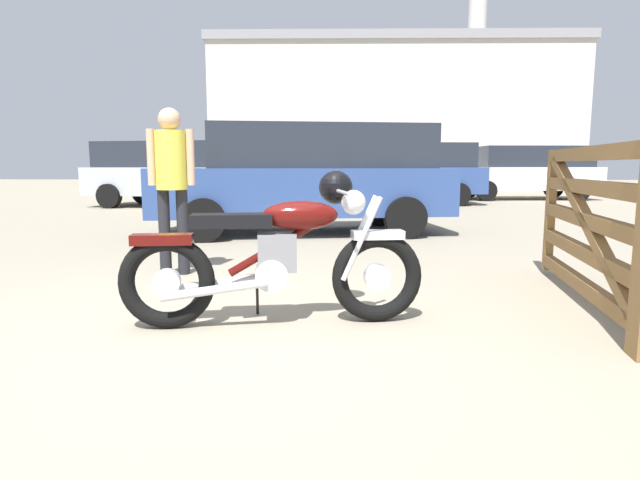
{
  "coord_description": "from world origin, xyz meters",
  "views": [
    {
      "loc": [
        0.66,
        -3.21,
        1.09
      ],
      "look_at": [
        0.5,
        1.21,
        0.47
      ],
      "focal_mm": 29.37,
      "sensor_mm": 36.0,
      "label": 1
    }
  ],
  "objects": [
    {
      "name": "pale_sedan_back",
      "position": [
        6.87,
        14.52,
        0.94
      ],
      "size": [
        4.81,
        2.22,
        1.74
      ],
      "rotation": [
        0.0,
        0.0,
        3.21
      ],
      "color": "black",
      "rests_on": "ground_plane"
    },
    {
      "name": "vintage_motorcycle",
      "position": [
        0.27,
        0.33,
        0.49
      ],
      "size": [
        2.07,
        0.73,
        1.07
      ],
      "rotation": [
        0.0,
        0.0,
        0.15
      ],
      "color": "black",
      "rests_on": "ground_plane"
    },
    {
      "name": "timber_gate",
      "position": [
        2.57,
        0.64,
        0.7
      ],
      "size": [
        0.5,
        2.53,
        1.6
      ],
      "rotation": [
        0.0,
        0.0,
        1.42
      ],
      "color": "brown",
      "rests_on": "ground_plane"
    },
    {
      "name": "red_hatchback_near",
      "position": [
        0.16,
        5.37,
        0.94
      ],
      "size": [
        4.92,
        2.52,
        1.74
      ],
      "rotation": [
        0.0,
        0.0,
        3.3
      ],
      "color": "black",
      "rests_on": "ground_plane"
    },
    {
      "name": "industrial_building",
      "position": [
        3.9,
        31.08,
        4.33
      ],
      "size": [
        21.89,
        9.34,
        17.41
      ],
      "rotation": [
        0.0,
        0.0,
        0.02
      ],
      "color": "beige",
      "rests_on": "ground_plane"
    },
    {
      "name": "dark_sedan_left",
      "position": [
        -1.01,
        13.03,
        0.92
      ],
      "size": [
        4.03,
        2.1,
        1.78
      ],
      "rotation": [
        0.0,
        0.0,
        0.09
      ],
      "color": "black",
      "rests_on": "ground_plane"
    },
    {
      "name": "ground_plane",
      "position": [
        0.0,
        0.0,
        0.0
      ],
      "size": [
        80.0,
        80.0,
        0.0
      ],
      "primitive_type": "plane",
      "color": "gray"
    },
    {
      "name": "blue_hatchback_right",
      "position": [
        -3.85,
        10.95,
        0.94
      ],
      "size": [
        4.9,
        2.47,
        1.74
      ],
      "rotation": [
        0.0,
        0.0,
        -0.14
      ],
      "color": "black",
      "rests_on": "ground_plane"
    },
    {
      "name": "white_estate_far",
      "position": [
        2.47,
        12.03,
        0.94
      ],
      "size": [
        4.88,
        2.4,
        1.74
      ],
      "rotation": [
        0.0,
        0.0,
        3.26
      ],
      "color": "black",
      "rests_on": "ground_plane"
    },
    {
      "name": "bystander",
      "position": [
        -1.0,
        1.97,
        1.02
      ],
      "size": [
        0.46,
        0.3,
        1.66
      ],
      "rotation": [
        0.0,
        0.0,
        4.86
      ],
      "color": "black",
      "rests_on": "ground_plane"
    }
  ]
}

